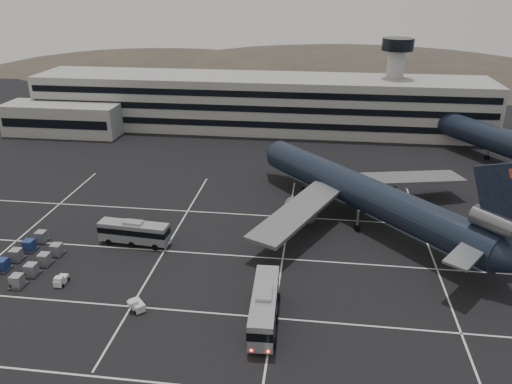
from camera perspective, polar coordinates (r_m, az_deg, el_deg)
ground at (r=72.50m, az=-6.80°, el=-8.58°), size 260.00×260.00×0.00m
lane_markings at (r=72.89m, az=-5.93°, el=-8.34°), size 90.00×55.62×0.01m
terminal at (r=135.62m, az=-0.96°, el=10.09°), size 125.00×26.00×24.00m
hills at (r=234.86m, az=7.80°, el=10.87°), size 352.00×180.00×44.00m
trijet_main at (r=84.16m, az=12.55°, el=-0.23°), size 42.82×46.46×18.08m
trijet_far at (r=122.58m, az=25.60°, el=5.59°), size 36.70×51.57×18.08m
bus_near at (r=60.58m, az=0.96°, el=-12.80°), size 3.57×12.73×4.46m
bus_far at (r=79.26m, az=-13.78°, el=-4.41°), size 11.14×3.50×3.87m
tug_a at (r=73.06m, az=-21.41°, el=-9.39°), size 1.33×2.18×1.38m
tug_b at (r=65.26m, az=-13.40°, el=-12.47°), size 2.58×2.63×1.48m
uld_cluster at (r=79.54m, az=-24.82°, el=-6.98°), size 7.97×14.35×1.77m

